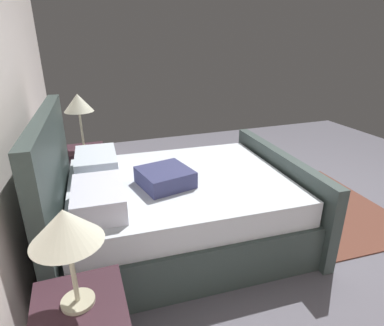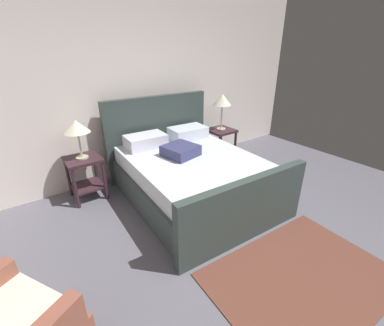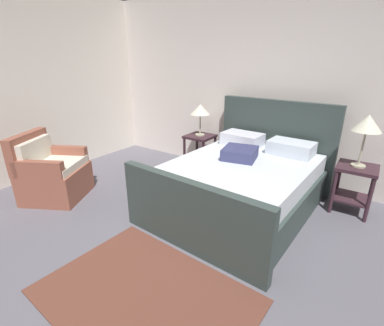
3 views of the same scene
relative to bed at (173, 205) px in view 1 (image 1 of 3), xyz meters
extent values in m
cube|color=slate|center=(0.00, -1.72, -0.37)|extent=(6.26, 5.76, 0.02)
cube|color=#33403D|center=(0.00, -0.06, -0.16)|extent=(1.68, 2.02, 0.40)
cube|color=#33403D|center=(0.05, 0.96, 0.28)|extent=(1.71, 0.19, 1.27)
cube|color=#33403D|center=(-0.06, -1.08, 0.02)|extent=(1.71, 0.19, 0.75)
cube|color=silver|center=(0.00, -0.06, 0.15)|extent=(1.60, 1.96, 0.22)
cube|color=silver|center=(-0.32, 0.65, 0.35)|extent=(0.58, 0.39, 0.18)
cube|color=silver|center=(0.39, 0.61, 0.35)|extent=(0.58, 0.39, 0.18)
cube|color=navy|center=(-0.09, 0.09, 0.33)|extent=(0.47, 0.47, 0.14)
cube|color=#382129|center=(1.17, 0.70, 0.22)|extent=(0.44, 0.44, 0.04)
cube|color=#382129|center=(1.17, 0.70, -0.18)|extent=(0.40, 0.40, 0.02)
cylinder|color=#382129|center=(0.98, 0.51, -0.08)|extent=(0.04, 0.04, 0.56)
cylinder|color=#382129|center=(1.36, 0.51, -0.08)|extent=(0.04, 0.04, 0.56)
cylinder|color=#382129|center=(0.98, 0.89, -0.08)|extent=(0.04, 0.04, 0.56)
cylinder|color=#382129|center=(1.36, 0.89, -0.08)|extent=(0.04, 0.04, 0.56)
cylinder|color=#B7B293|center=(1.17, 0.70, 0.25)|extent=(0.16, 0.16, 0.02)
cylinder|color=#B7B293|center=(1.17, 0.70, 0.47)|extent=(0.02, 0.02, 0.41)
cone|color=#EAE9CD|center=(1.17, 0.70, 0.77)|extent=(0.31, 0.31, 0.19)
cube|color=#382129|center=(-1.17, 0.82, 0.22)|extent=(0.44, 0.44, 0.04)
cylinder|color=#382129|center=(-0.98, 0.63, -0.08)|extent=(0.04, 0.04, 0.56)
cylinder|color=#B7B293|center=(-1.17, 0.82, 0.25)|extent=(0.16, 0.16, 0.02)
cylinder|color=#B7B293|center=(-1.17, 0.82, 0.43)|extent=(0.02, 0.02, 0.33)
cone|color=#EAE9CD|center=(-1.17, 0.82, 0.68)|extent=(0.32, 0.32, 0.16)
cube|color=brown|center=(0.00, -1.77, -0.35)|extent=(1.75, 1.27, 0.01)
camera|label=1|loc=(-2.46, 0.70, 1.44)|focal=29.74mm
camera|label=2|loc=(-1.86, -2.60, 1.62)|focal=24.41mm
camera|label=3|loc=(1.28, -2.95, 1.44)|focal=25.67mm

